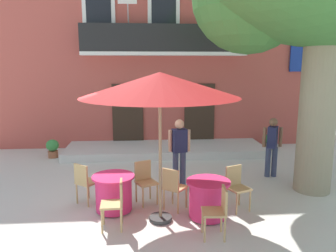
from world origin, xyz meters
name	(u,v)px	position (x,y,z in m)	size (l,w,h in m)	color
ground_plane	(139,203)	(0.00, 0.00, 0.00)	(120.00, 120.00, 0.00)	beige
building_facade	(161,45)	(0.87, 6.99, 3.75)	(13.00, 5.09, 7.50)	#B24C42
entrance_step_platform	(166,149)	(0.87, 4.05, 0.12)	(6.69, 1.89, 0.25)	silver
cafe_table_near_tree	(208,199)	(1.36, -0.80, 0.39)	(0.86, 0.86, 0.76)	#E52D66
cafe_chair_near_tree_0	(218,209)	(1.39, -1.55, 0.53)	(0.43, 0.43, 0.91)	tan
cafe_chair_near_tree_1	(236,185)	(2.03, -0.44, 0.53)	(0.52, 0.52, 0.91)	tan
cafe_chair_near_tree_2	(173,186)	(0.72, -0.41, 0.53)	(0.56, 0.56, 0.91)	tan
cafe_table_middle	(114,193)	(-0.51, -0.35, 0.39)	(0.86, 0.86, 0.76)	#E52D66
cafe_chair_middle_0	(85,181)	(-1.15, 0.04, 0.53)	(0.56, 0.56, 0.91)	tan
cafe_chair_middle_1	(116,201)	(-0.40, -1.10, 0.53)	(0.41, 0.41, 0.91)	tan
cafe_chair_middle_2	(145,179)	(0.14, 0.04, 0.53)	(0.53, 0.53, 0.91)	tan
cafe_umbrella	(160,85)	(0.43, -0.85, 2.61)	(2.90, 2.90, 2.85)	#997A56
ground_planter_left	(53,148)	(-2.82, 3.78, 0.33)	(0.40, 0.40, 0.60)	#995638
ground_planter_right	(268,141)	(4.57, 4.31, 0.29)	(0.42, 0.42, 0.52)	slate
pedestrian_near_entrance	(179,150)	(0.97, 0.81, 0.97)	(0.53, 0.30, 1.70)	#384260
pedestrian_mid_plaza	(272,144)	(3.53, 1.46, 0.90)	(0.53, 0.40, 1.60)	#384260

